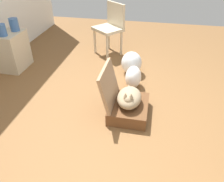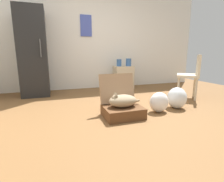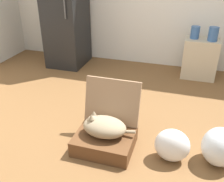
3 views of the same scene
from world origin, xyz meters
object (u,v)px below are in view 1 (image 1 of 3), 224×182
(vase_tall, at_px, (2,30))
(vase_short, at_px, (14,25))
(suitcase_base, at_px, (129,109))
(side_table, at_px, (13,51))
(plastic_bag_clear, at_px, (131,63))
(cat, at_px, (129,98))
(chair, at_px, (111,26))
(plastic_bag_white, at_px, (133,77))

(vase_tall, height_order, vase_short, vase_short)
(suitcase_base, xyz_separation_m, vase_tall, (0.71, 2.00, 0.60))
(suitcase_base, xyz_separation_m, side_table, (0.83, 1.99, 0.22))
(vase_tall, bearing_deg, plastic_bag_clear, -80.46)
(suitcase_base, xyz_separation_m, plastic_bag_clear, (1.03, 0.10, 0.10))
(cat, xyz_separation_m, chair, (1.74, 0.58, 0.26))
(side_table, bearing_deg, cat, -112.85)
(cat, distance_m, side_table, 2.16)
(vase_tall, bearing_deg, cat, -109.70)
(chair, bearing_deg, side_table, -107.64)
(plastic_bag_white, bearing_deg, vase_tall, 87.60)
(plastic_bag_white, relative_size, vase_tall, 1.81)
(suitcase_base, xyz_separation_m, plastic_bag_white, (0.62, 0.02, 0.08))
(suitcase_base, height_order, chair, chair)
(side_table, height_order, chair, chair)
(plastic_bag_white, height_order, vase_tall, vase_tall)
(plastic_bag_white, relative_size, plastic_bag_clear, 0.89)
(plastic_bag_clear, xyz_separation_m, side_table, (-0.20, 1.88, 0.12))
(side_table, xyz_separation_m, vase_tall, (-0.12, 0.01, 0.38))
(vase_tall, height_order, chair, chair)
(suitcase_base, bearing_deg, chair, 18.56)
(vase_short, bearing_deg, cat, -116.25)
(side_table, distance_m, vase_tall, 0.40)
(vase_tall, relative_size, vase_short, 0.90)
(plastic_bag_white, relative_size, side_table, 0.54)
(cat, bearing_deg, side_table, 67.15)
(plastic_bag_clear, bearing_deg, plastic_bag_white, -168.98)
(cat, height_order, chair, chair)
(vase_tall, distance_m, vase_short, 0.25)
(vase_short, bearing_deg, side_table, 161.13)
(chair, bearing_deg, vase_tall, -104.47)
(cat, relative_size, side_table, 0.83)
(suitcase_base, bearing_deg, plastic_bag_clear, 5.71)
(plastic_bag_white, height_order, plastic_bag_clear, plastic_bag_clear)
(cat, height_order, plastic_bag_white, cat)
(vase_short, bearing_deg, vase_tall, 167.84)
(plastic_bag_white, relative_size, chair, 0.36)
(chair, bearing_deg, cat, -31.86)
(cat, relative_size, vase_short, 2.53)
(vase_tall, bearing_deg, suitcase_base, -109.51)
(plastic_bag_white, xyz_separation_m, chair, (1.11, 0.56, 0.34))
(cat, height_order, plastic_bag_clear, cat)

